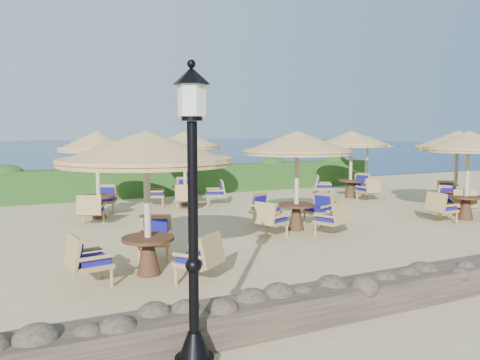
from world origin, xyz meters
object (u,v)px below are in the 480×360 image
cafe_set_0 (147,168)px  cafe_set_4 (185,157)px  cafe_set_5 (351,150)px  cafe_set_6 (457,151)px  cafe_set_2 (468,158)px  lamp_post (193,233)px  cafe_set_1 (297,161)px  extra_parasol (368,142)px  cafe_set_3 (97,156)px

cafe_set_0 → cafe_set_4: bearing=66.6°
cafe_set_5 → cafe_set_6: (1.06, -4.08, 0.10)m
cafe_set_2 → lamp_post: bearing=-154.5°
cafe_set_1 → cafe_set_4: same height
lamp_post → extra_parasol: bearing=43.6°
cafe_set_3 → cafe_set_4: size_ratio=1.00×
lamp_post → cafe_set_6: 12.84m
cafe_set_2 → cafe_set_3: bearing=153.9°
cafe_set_2 → cafe_set_6: same height
cafe_set_4 → cafe_set_5: size_ratio=1.03×
cafe_set_0 → cafe_set_2: bearing=7.4°
extra_parasol → cafe_set_4: 9.02m
cafe_set_1 → cafe_set_6: 6.31m
cafe_set_4 → cafe_set_3: bearing=-158.2°
lamp_post → cafe_set_2: size_ratio=1.20×
cafe_set_0 → cafe_set_4: size_ratio=1.10×
extra_parasol → cafe_set_4: cafe_set_4 is taller
lamp_post → cafe_set_4: lamp_post is taller
lamp_post → cafe_set_3: bearing=87.4°
cafe_set_1 → cafe_set_4: 5.43m
lamp_post → extra_parasol: 17.41m
cafe_set_2 → cafe_set_3: size_ratio=0.96×
lamp_post → cafe_set_3: (0.45, 9.83, 0.34)m
cafe_set_4 → cafe_set_6: bearing=-33.2°
extra_parasol → cafe_set_6: bearing=-102.6°
extra_parasol → cafe_set_5: 3.00m
cafe_set_2 → cafe_set_6: size_ratio=1.01×
cafe_set_5 → cafe_set_4: bearing=172.0°
cafe_set_3 → cafe_set_4: bearing=21.8°
cafe_set_0 → cafe_set_1: same height
cafe_set_1 → cafe_set_3: (-4.53, 3.98, 0.05)m
lamp_post → cafe_set_2: lamp_post is taller
cafe_set_1 → cafe_set_2: 5.48m
cafe_set_5 → cafe_set_6: size_ratio=1.01×
lamp_post → cafe_set_4: size_ratio=1.15×
cafe_set_4 → cafe_set_6: size_ratio=1.05×
cafe_set_3 → cafe_set_6: same height
cafe_set_2 → cafe_set_5: same height
lamp_post → cafe_set_0: bearing=83.5°
cafe_set_4 → cafe_set_6: (7.65, -5.00, 0.25)m
extra_parasol → cafe_set_1: bearing=-141.1°
extra_parasol → cafe_set_1: (-7.62, -6.15, -0.32)m
cafe_set_6 → cafe_set_3: bearing=161.0°
cafe_set_0 → cafe_set_6: size_ratio=1.16×
cafe_set_5 → cafe_set_6: 4.21m
cafe_set_1 → cafe_set_3: bearing=138.7°
cafe_set_0 → cafe_set_2: (9.98, 1.30, -0.13)m
cafe_set_1 → lamp_post: bearing=-130.4°
cafe_set_1 → cafe_set_2: size_ratio=1.05×
lamp_post → cafe_set_1: (4.98, 5.85, 0.30)m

